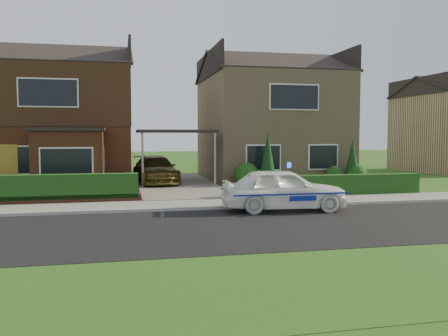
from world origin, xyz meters
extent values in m
plane|color=#194E15|center=(0.00, 0.00, 0.00)|extent=(120.00, 120.00, 0.00)
cube|color=black|center=(0.00, 0.00, 0.00)|extent=(60.00, 6.00, 0.02)
cube|color=#9E9993|center=(0.00, 3.05, 0.06)|extent=(60.00, 0.16, 0.12)
cube|color=slate|center=(0.00, 4.10, 0.05)|extent=(60.00, 2.00, 0.10)
cube|color=#194E15|center=(0.00, -5.00, 0.00)|extent=(60.00, 4.00, 0.01)
cube|color=#666059|center=(0.00, 11.00, 0.06)|extent=(3.80, 12.00, 0.12)
cube|color=brown|center=(-5.80, 14.00, 2.90)|extent=(7.20, 8.00, 5.80)
cube|color=white|center=(-7.38, 9.98, 1.40)|extent=(1.80, 0.08, 1.30)
cube|color=white|center=(-4.22, 9.98, 1.40)|extent=(1.60, 0.08, 1.30)
cube|color=white|center=(-5.80, 9.98, 4.40)|extent=(2.60, 0.08, 1.30)
cube|color=black|center=(-5.80, 14.00, 4.35)|extent=(7.26, 8.06, 2.90)
cube|color=brown|center=(-4.94, 9.30, 1.35)|extent=(3.00, 1.40, 2.70)
cube|color=black|center=(-4.94, 9.30, 2.77)|extent=(3.20, 1.60, 0.14)
cube|color=tan|center=(5.80, 14.00, 2.90)|extent=(7.20, 8.00, 5.80)
cube|color=white|center=(4.22, 9.98, 1.40)|extent=(1.80, 0.08, 1.30)
cube|color=white|center=(7.38, 9.98, 1.40)|extent=(1.60, 0.08, 1.30)
cube|color=white|center=(5.80, 9.98, 4.40)|extent=(2.60, 0.08, 1.30)
cube|color=black|center=(0.00, 11.00, 2.70)|extent=(3.80, 3.00, 0.14)
cylinder|color=gray|center=(-1.70, 9.60, 1.35)|extent=(0.10, 0.10, 2.70)
cylinder|color=gray|center=(1.70, 9.60, 1.35)|extent=(0.10, 0.10, 2.70)
cube|color=brown|center=(-5.80, 5.30, 0.18)|extent=(7.70, 0.25, 0.36)
cube|color=#133410|center=(-5.80, 5.45, 0.00)|extent=(7.50, 0.55, 0.90)
cube|color=#133410|center=(5.80, 5.35, 0.00)|extent=(7.50, 0.55, 0.80)
sphere|color=#133410|center=(-4.00, 9.30, 0.66)|extent=(1.32, 1.32, 1.32)
sphere|color=#133410|center=(-2.40, 9.60, 0.42)|extent=(0.84, 0.84, 0.84)
sphere|color=#133410|center=(3.20, 9.40, 0.60)|extent=(1.20, 1.20, 1.20)
sphere|color=#133410|center=(7.80, 9.50, 0.48)|extent=(0.96, 0.96, 0.96)
sphere|color=#133410|center=(8.80, 9.20, 0.54)|extent=(1.08, 1.08, 1.08)
cone|color=black|center=(4.20, 9.20, 1.30)|extent=(0.90, 0.90, 2.60)
cone|color=black|center=(8.60, 9.20, 1.10)|extent=(0.90, 0.90, 2.20)
imported|color=white|center=(2.61, 2.40, 0.70)|extent=(2.04, 4.27, 1.41)
sphere|color=#193FF2|center=(2.81, 2.40, 1.49)|extent=(0.17, 0.17, 0.17)
cube|color=navy|center=(2.61, 1.56, 0.65)|extent=(3.81, 0.02, 0.05)
cube|color=navy|center=(2.61, 3.24, 0.65)|extent=(3.81, 0.01, 0.05)
ellipsoid|color=black|center=(1.45, 2.30, 0.98)|extent=(0.22, 0.17, 0.21)
sphere|color=white|center=(1.46, 2.24, 0.97)|extent=(0.11, 0.11, 0.11)
sphere|color=black|center=(1.47, 2.28, 1.12)|extent=(0.13, 0.13, 0.13)
cone|color=black|center=(1.42, 2.29, 1.19)|extent=(0.04, 0.04, 0.05)
cone|color=black|center=(1.51, 2.29, 1.19)|extent=(0.04, 0.04, 0.05)
imported|color=brown|center=(-1.00, 11.31, 0.78)|extent=(2.30, 4.72, 1.32)
imported|color=gray|center=(-6.52, 8.14, 0.35)|extent=(0.38, 0.27, 0.70)
imported|color=gray|center=(-5.21, 6.00, 0.39)|extent=(0.54, 0.51, 0.78)
imported|color=gray|center=(-2.50, 6.46, 0.41)|extent=(0.58, 0.58, 0.81)
camera|label=1|loc=(-2.63, -12.48, 2.53)|focal=38.00mm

